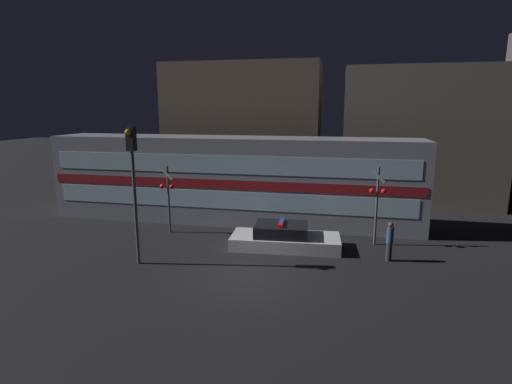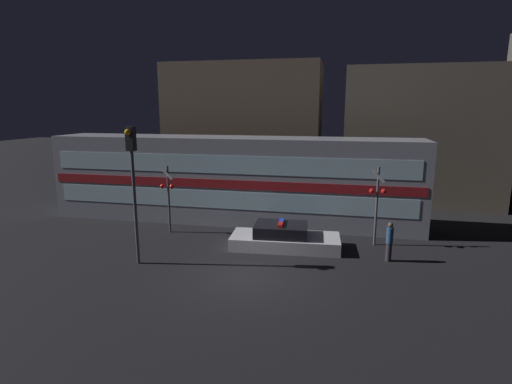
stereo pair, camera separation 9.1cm
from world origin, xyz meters
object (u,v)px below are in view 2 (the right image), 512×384
police_car (284,238)px  crossing_signal_near (377,200)px  traffic_light_corner (133,169)px  train (232,179)px  pedestrian (389,241)px

police_car → crossing_signal_near: (3.93, 1.21, 1.65)m
police_car → traffic_light_corner: size_ratio=0.90×
train → crossing_signal_near: (7.33, -2.60, -0.19)m
police_car → traffic_light_corner: 7.01m
train → pedestrian: bearing=-29.9°
train → traffic_light_corner: traffic_light_corner is taller
pedestrian → train: bearing=150.1°
pedestrian → traffic_light_corner: bearing=-166.2°
train → pedestrian: size_ratio=12.24×
train → traffic_light_corner: bearing=-106.0°
pedestrian → traffic_light_corner: (-9.71, -2.39, 2.94)m
traffic_light_corner → pedestrian: bearing=13.8°
traffic_light_corner → train: bearing=74.0°
pedestrian → crossing_signal_near: bearing=102.6°
crossing_signal_near → traffic_light_corner: traffic_light_corner is taller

